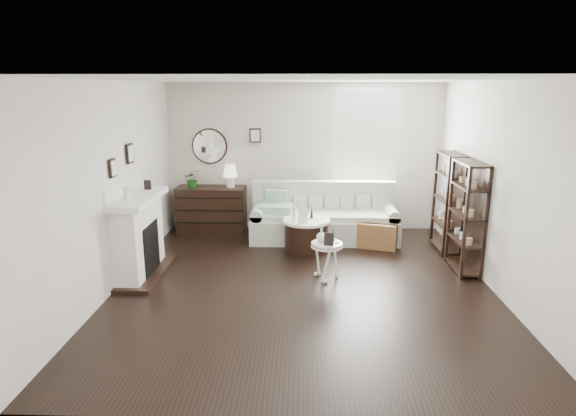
{
  "coord_description": "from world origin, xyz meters",
  "views": [
    {
      "loc": [
        -0.01,
        -6.09,
        2.62
      ],
      "look_at": [
        -0.24,
        0.8,
        0.87
      ],
      "focal_mm": 30.0,
      "sensor_mm": 36.0,
      "label": 1
    }
  ],
  "objects_px": {
    "sofa": "(324,221)",
    "dresser": "(212,209)",
    "drum_table": "(306,235)",
    "pedestal_table": "(327,246)"
  },
  "relations": [
    {
      "from": "dresser",
      "to": "drum_table",
      "type": "xyz_separation_m",
      "value": [
        1.74,
        -1.07,
        -0.15
      ]
    },
    {
      "from": "dresser",
      "to": "pedestal_table",
      "type": "height_order",
      "value": "dresser"
    },
    {
      "from": "sofa",
      "to": "dresser",
      "type": "distance_m",
      "value": 2.09
    },
    {
      "from": "sofa",
      "to": "drum_table",
      "type": "distance_m",
      "value": 0.75
    },
    {
      "from": "pedestal_table",
      "to": "dresser",
      "type": "bearing_deg",
      "value": 132.04
    },
    {
      "from": "drum_table",
      "to": "sofa",
      "type": "bearing_deg",
      "value": 65.35
    },
    {
      "from": "drum_table",
      "to": "pedestal_table",
      "type": "relative_size",
      "value": 1.45
    },
    {
      "from": "sofa",
      "to": "dresser",
      "type": "relative_size",
      "value": 2.03
    },
    {
      "from": "dresser",
      "to": "drum_table",
      "type": "bearing_deg",
      "value": -31.51
    },
    {
      "from": "sofa",
      "to": "drum_table",
      "type": "height_order",
      "value": "sofa"
    }
  ]
}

